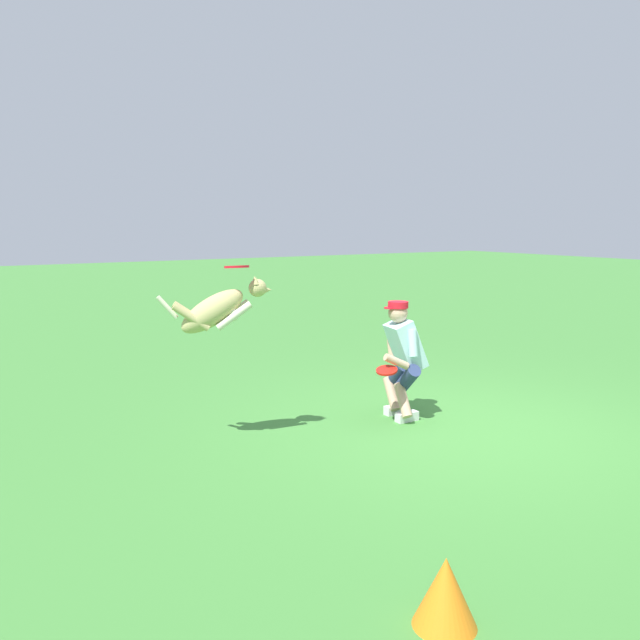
% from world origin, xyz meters
% --- Properties ---
extents(ground_plane, '(60.00, 60.00, 0.00)m').
position_xyz_m(ground_plane, '(0.00, 0.00, 0.00)').
color(ground_plane, '#3F7F36').
extents(person, '(0.64, 0.66, 1.29)m').
position_xyz_m(person, '(0.30, -0.69, 0.70)').
color(person, silver).
rests_on(person, ground_plane).
extents(dog, '(1.04, 0.47, 0.60)m').
position_xyz_m(dog, '(2.36, -0.91, 1.33)').
color(dog, tan).
extents(frisbee_flying, '(0.32, 0.33, 0.05)m').
position_xyz_m(frisbee_flying, '(2.20, -0.80, 1.73)').
color(frisbee_flying, red).
extents(frisbee_held, '(0.30, 0.31, 0.09)m').
position_xyz_m(frisbee_held, '(0.65, -0.52, 0.61)').
color(frisbee_held, red).
rests_on(frisbee_held, person).
extents(training_cone, '(0.35, 0.35, 0.39)m').
position_xyz_m(training_cone, '(2.46, 2.34, 0.19)').
color(training_cone, orange).
rests_on(training_cone, ground_plane).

